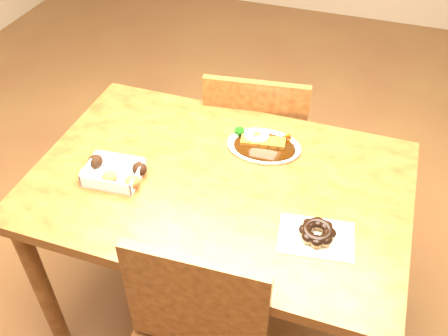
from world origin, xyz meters
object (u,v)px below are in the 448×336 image
(table, at_px, (219,201))
(pon_de_ring, at_px, (317,233))
(donut_box, at_px, (114,172))
(chair_far, at_px, (257,144))
(katsu_curry_plate, at_px, (263,144))

(table, relative_size, pon_de_ring, 5.16)
(table, height_order, donut_box, donut_box)
(chair_far, distance_m, pon_de_ring, 0.82)
(donut_box, distance_m, pon_de_ring, 0.66)
(katsu_curry_plate, xyz_separation_m, pon_de_ring, (0.25, -0.34, 0.01))
(katsu_curry_plate, relative_size, pon_de_ring, 1.13)
(donut_box, bearing_deg, table, 17.45)
(table, relative_size, katsu_curry_plate, 4.55)
(pon_de_ring, bearing_deg, donut_box, 176.68)
(chair_far, bearing_deg, donut_box, 56.73)
(chair_far, relative_size, katsu_curry_plate, 3.30)
(donut_box, height_order, pon_de_ring, donut_box)
(donut_box, relative_size, pon_de_ring, 0.88)
(table, distance_m, donut_box, 0.36)
(donut_box, bearing_deg, katsu_curry_plate, 36.57)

